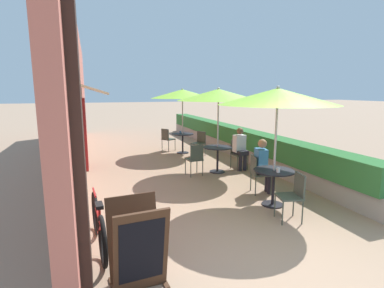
{
  "coord_description": "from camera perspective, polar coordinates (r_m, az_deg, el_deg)",
  "views": [
    {
      "loc": [
        -2.23,
        -2.89,
        2.31
      ],
      "look_at": [
        0.15,
        4.08,
        1.0
      ],
      "focal_mm": 28.0,
      "sensor_mm": 36.0,
      "label": 1
    }
  ],
  "objects": [
    {
      "name": "ground_plane",
      "position": [
        4.32,
        17.15,
        -22.72
      ],
      "size": [
        120.0,
        120.0,
        0.0
      ],
      "primitive_type": "plane",
      "color": "#9E7F66"
    },
    {
      "name": "cafe_facade_wall",
      "position": [
        10.02,
        -20.86,
        8.18
      ],
      "size": [
        0.98,
        14.52,
        4.2
      ],
      "color": "#C66B5B",
      "rests_on": "ground_plane"
    },
    {
      "name": "planter_hedge",
      "position": [
        11.36,
        7.4,
        1.02
      ],
      "size": [
        0.6,
        13.52,
        1.01
      ],
      "color": "gray",
      "rests_on": "ground_plane"
    },
    {
      "name": "patio_table_near",
      "position": [
        6.31,
        15.28,
        -6.49
      ],
      "size": [
        0.82,
        0.82,
        0.74
      ],
      "color": "black",
      "rests_on": "ground_plane"
    },
    {
      "name": "patio_umbrella_near",
      "position": [
        6.06,
        16.01,
        8.67
      ],
      "size": [
        2.32,
        2.32,
        2.41
      ],
      "color": "#B7B7BC",
      "rests_on": "ground_plane"
    },
    {
      "name": "cafe_chair_near_left",
      "position": [
        5.7,
        18.74,
        -8.82
      ],
      "size": [
        0.48,
        0.48,
        0.87
      ],
      "rotation": [
        0.0,
        0.0,
        7.63
      ],
      "color": "#384238",
      "rests_on": "ground_plane"
    },
    {
      "name": "cafe_chair_near_right",
      "position": [
        6.97,
        12.46,
        -5.06
      ],
      "size": [
        0.48,
        0.48,
        0.87
      ],
      "rotation": [
        0.0,
        0.0,
        10.77
      ],
      "color": "#384238",
      "rests_on": "ground_plane"
    },
    {
      "name": "seated_patron_near_right",
      "position": [
        6.97,
        13.39,
        -3.67
      ],
      "size": [
        0.46,
        0.4,
        1.25
      ],
      "rotation": [
        0.0,
        0.0,
        10.77
      ],
      "color": "#23232D",
      "rests_on": "ground_plane"
    },
    {
      "name": "coffee_cup_near",
      "position": [
        6.11,
        16.12,
        -4.8
      ],
      "size": [
        0.07,
        0.07,
        0.09
      ],
      "color": "white",
      "rests_on": "patio_table_near"
    },
    {
      "name": "patio_table_mid",
      "position": [
        8.58,
        4.89,
        -1.8
      ],
      "size": [
        0.82,
        0.82,
        0.74
      ],
      "color": "black",
      "rests_on": "ground_plane"
    },
    {
      "name": "patio_umbrella_mid",
      "position": [
        8.4,
        5.06,
        9.31
      ],
      "size": [
        2.32,
        2.32,
        2.41
      ],
      "color": "#B7B7BC",
      "rests_on": "ground_plane"
    },
    {
      "name": "cafe_chair_mid_left",
      "position": [
        9.04,
        8.75,
        -1.47
      ],
      "size": [
        0.44,
        0.44,
        0.87
      ],
      "rotation": [
        0.0,
        0.0,
        3.25
      ],
      "color": "#384238",
      "rests_on": "ground_plane"
    },
    {
      "name": "seated_patron_mid_left",
      "position": [
        8.92,
        9.18,
        -0.53
      ],
      "size": [
        0.36,
        0.43,
        1.25
      ],
      "rotation": [
        0.0,
        0.0,
        3.25
      ],
      "color": "#23232D",
      "rests_on": "ground_plane"
    },
    {
      "name": "cafe_chair_mid_right",
      "position": [
        8.18,
        0.61,
        -2.58
      ],
      "size": [
        0.44,
        0.44,
        0.87
      ],
      "rotation": [
        0.0,
        0.0,
        6.39
      ],
      "color": "#384238",
      "rests_on": "ground_plane"
    },
    {
      "name": "patio_table_far",
      "position": [
        11.19,
        -1.79,
        1.03
      ],
      "size": [
        0.82,
        0.82,
        0.74
      ],
      "color": "black",
      "rests_on": "ground_plane"
    },
    {
      "name": "patio_umbrella_far",
      "position": [
        11.05,
        -1.84,
        9.52
      ],
      "size": [
        2.32,
        2.32,
        2.41
      ],
      "color": "#B7B7BC",
      "rests_on": "ground_plane"
    },
    {
      "name": "cafe_chair_far_left",
      "position": [
        10.77,
        1.42,
        0.5
      ],
      "size": [
        0.55,
        0.55,
        0.87
      ],
      "rotation": [
        0.0,
        0.0,
        8.39
      ],
      "color": "#384238",
      "rests_on": "ground_plane"
    },
    {
      "name": "cafe_chair_far_right",
      "position": [
        11.65,
        -4.77,
        1.2
      ],
      "size": [
        0.55,
        0.55,
        0.87
      ],
      "rotation": [
        0.0,
        0.0,
        11.53
      ],
      "color": "#384238",
      "rests_on": "ground_plane"
    },
    {
      "name": "coffee_cup_far",
      "position": [
        11.27,
        -2.28,
        2.3
      ],
      "size": [
        0.07,
        0.07,
        0.09
      ],
      "color": "teal",
      "rests_on": "patio_table_far"
    },
    {
      "name": "bicycle_leaning",
      "position": [
        4.78,
        -17.36,
        -14.47
      ],
      "size": [
        0.18,
        1.71,
        0.79
      ],
      "rotation": [
        0.0,
        0.0,
        0.07
      ],
      "color": "black",
      "rests_on": "ground_plane"
    },
    {
      "name": "menu_board",
      "position": [
        3.79,
        -10.39,
        -18.34
      ],
      "size": [
        0.69,
        0.68,
        1.04
      ],
      "rotation": [
        0.0,
        0.0,
        0.08
      ],
      "color": "#422819",
      "rests_on": "ground_plane"
    }
  ]
}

